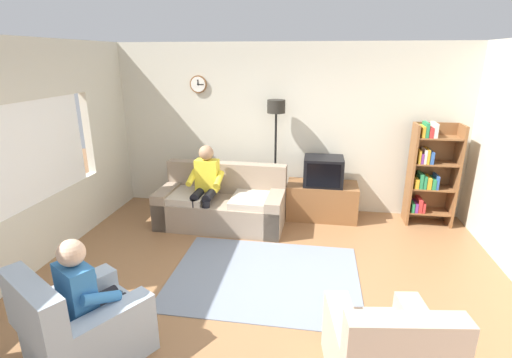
# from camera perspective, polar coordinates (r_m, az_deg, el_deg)

# --- Properties ---
(ground_plane) EXTENTS (12.00, 12.00, 0.00)m
(ground_plane) POSITION_cam_1_polar(r_m,az_deg,el_deg) (4.32, 1.23, -17.18)
(ground_plane) COLOR #8C603D
(back_wall_assembly) EXTENTS (6.20, 0.17, 2.70)m
(back_wall_assembly) POSITION_cam_1_polar(r_m,az_deg,el_deg) (6.28, 4.69, 7.55)
(back_wall_assembly) COLOR beige
(back_wall_assembly) RESTS_ON ground_plane
(left_wall_assembly) EXTENTS (0.12, 5.80, 2.70)m
(left_wall_assembly) POSITION_cam_1_polar(r_m,az_deg,el_deg) (4.99, -33.17, 1.70)
(left_wall_assembly) COLOR beige
(left_wall_assembly) RESTS_ON ground_plane
(couch) EXTENTS (1.92, 0.93, 0.90)m
(couch) POSITION_cam_1_polar(r_m,az_deg,el_deg) (5.85, -5.16, -3.89)
(couch) COLOR gray
(couch) RESTS_ON ground_plane
(tv_stand) EXTENTS (1.10, 0.56, 0.57)m
(tv_stand) POSITION_cam_1_polar(r_m,az_deg,el_deg) (6.16, 9.84, -3.23)
(tv_stand) COLOR brown
(tv_stand) RESTS_ON ground_plane
(tv) EXTENTS (0.60, 0.49, 0.44)m
(tv) POSITION_cam_1_polar(r_m,az_deg,el_deg) (5.97, 10.10, 1.18)
(tv) COLOR black
(tv) RESTS_ON tv_stand
(bookshelf) EXTENTS (0.68, 0.36, 1.58)m
(bookshelf) POSITION_cam_1_polar(r_m,az_deg,el_deg) (6.29, 24.60, 0.91)
(bookshelf) COLOR brown
(bookshelf) RESTS_ON ground_plane
(floor_lamp) EXTENTS (0.28, 0.28, 1.85)m
(floor_lamp) POSITION_cam_1_polar(r_m,az_deg,el_deg) (5.97, 3.01, 8.00)
(floor_lamp) COLOR black
(floor_lamp) RESTS_ON ground_plane
(armchair_near_window) EXTENTS (1.14, 1.17, 0.90)m
(armchair_near_window) POSITION_cam_1_polar(r_m,az_deg,el_deg) (3.75, -24.54, -19.80)
(armchair_near_window) COLOR #9EADBC
(armchair_near_window) RESTS_ON ground_plane
(armchair_near_bookshelf) EXTENTS (0.91, 0.98, 0.90)m
(armchair_near_bookshelf) POSITION_cam_1_polar(r_m,az_deg,el_deg) (3.36, 18.69, -24.04)
(armchair_near_bookshelf) COLOR tan
(armchair_near_bookshelf) RESTS_ON ground_plane
(area_rug) EXTENTS (2.20, 1.70, 0.01)m
(area_rug) POSITION_cam_1_polar(r_m,az_deg,el_deg) (4.63, 1.29, -14.44)
(area_rug) COLOR slate
(area_rug) RESTS_ON ground_plane
(person_on_couch) EXTENTS (0.52, 0.54, 1.24)m
(person_on_couch) POSITION_cam_1_polar(r_m,az_deg,el_deg) (5.67, -7.64, -0.54)
(person_on_couch) COLOR yellow
(person_on_couch) RESTS_ON ground_plane
(person_in_left_armchair) EXTENTS (0.61, 0.63, 1.12)m
(person_in_left_armchair) POSITION_cam_1_polar(r_m,az_deg,el_deg) (3.60, -23.90, -15.28)
(person_in_left_armchair) COLOR #3372B2
(person_in_left_armchair) RESTS_ON ground_plane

